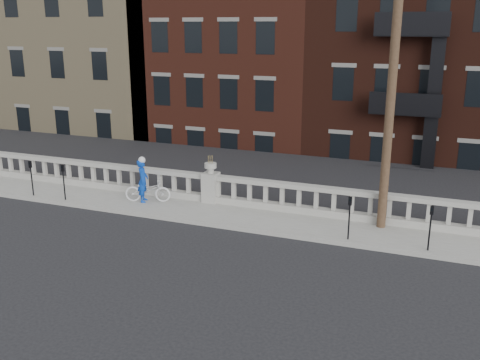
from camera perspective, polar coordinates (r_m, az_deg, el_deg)
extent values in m
plane|color=black|center=(16.62, -8.75, -6.78)|extent=(120.00, 120.00, 0.00)
cube|color=gray|center=(19.06, -4.28, -3.35)|extent=(32.00, 2.20, 0.15)
cube|color=gray|center=(19.81, -3.11, -1.95)|extent=(28.00, 0.34, 0.25)
cube|color=gray|center=(19.57, -3.15, 0.34)|extent=(28.00, 0.34, 0.16)
cube|color=gray|center=(19.69, -3.13, -0.78)|extent=(0.55, 0.55, 1.10)
cylinder|color=gray|center=(19.51, -3.16, 1.05)|extent=(0.24, 0.24, 0.20)
cylinder|color=gray|center=(19.46, -3.17, 1.56)|extent=(0.44, 0.44, 0.18)
cube|color=#605E59|center=(21.10, -2.60, -8.66)|extent=(36.00, 0.50, 5.15)
cube|color=black|center=(41.58, 9.58, -0.39)|extent=(80.00, 44.00, 0.50)
cube|color=#595651|center=(25.56, -2.94, -5.51)|extent=(16.00, 7.00, 4.00)
cube|color=tan|center=(42.23, -15.17, 13.68)|extent=(18.00, 16.00, 20.00)
cube|color=#4D2016|center=(35.46, 1.66, 8.98)|extent=(10.00, 14.00, 14.00)
cube|color=black|center=(33.38, 18.26, 9.04)|extent=(10.00, 14.00, 15.50)
cylinder|color=#422D1E|center=(16.91, 16.01, 11.22)|extent=(0.28, 0.28, 10.00)
cylinder|color=black|center=(21.86, -21.30, -0.16)|extent=(0.05, 0.05, 1.10)
cube|color=black|center=(21.70, -21.48, 1.57)|extent=(0.10, 0.08, 0.26)
cube|color=black|center=(21.66, -21.57, 1.64)|extent=(0.06, 0.01, 0.08)
cylinder|color=black|center=(20.90, -18.25, -0.58)|extent=(0.05, 0.05, 1.10)
cube|color=black|center=(20.72, -18.41, 1.22)|extent=(0.10, 0.08, 0.26)
cube|color=black|center=(20.68, -18.50, 1.30)|extent=(0.06, 0.01, 0.08)
cylinder|color=black|center=(16.54, 11.54, -4.44)|extent=(0.05, 0.05, 1.10)
cube|color=black|center=(16.32, 11.68, -2.20)|extent=(0.10, 0.08, 0.26)
cube|color=black|center=(16.27, 11.66, -2.11)|extent=(0.06, 0.01, 0.08)
cylinder|color=black|center=(16.36, 19.56, -5.31)|extent=(0.05, 0.05, 1.10)
cube|color=black|center=(16.14, 19.79, -3.06)|extent=(0.10, 0.08, 0.26)
cube|color=black|center=(16.08, 19.80, -2.97)|extent=(0.06, 0.01, 0.08)
imported|color=silver|center=(19.98, -9.81, -1.06)|extent=(1.78, 1.08, 0.88)
imported|color=#0B3BB1|center=(19.93, -10.32, -0.07)|extent=(0.56, 0.68, 1.59)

